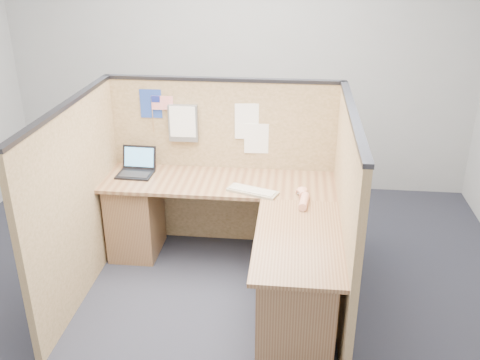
# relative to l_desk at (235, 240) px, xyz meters

# --- Properties ---
(floor) EXTENTS (5.00, 5.00, 0.00)m
(floor) POSITION_rel_l_desk_xyz_m (-0.18, -0.29, -0.39)
(floor) COLOR #20222E
(floor) RESTS_ON ground
(wall_back) EXTENTS (5.00, 0.00, 5.00)m
(wall_back) POSITION_rel_l_desk_xyz_m (-0.18, 1.96, 1.01)
(wall_back) COLOR #9C9FA1
(wall_back) RESTS_ON floor
(cubicle_partitions) EXTENTS (2.06, 1.83, 1.53)m
(cubicle_partitions) POSITION_rel_l_desk_xyz_m (-0.18, 0.14, 0.38)
(cubicle_partitions) COLOR brown
(cubicle_partitions) RESTS_ON floor
(l_desk) EXTENTS (1.95, 1.75, 0.73)m
(l_desk) POSITION_rel_l_desk_xyz_m (0.00, 0.00, 0.00)
(l_desk) COLOR brown
(l_desk) RESTS_ON floor
(laptop) EXTENTS (0.31, 0.29, 0.22)m
(laptop) POSITION_rel_l_desk_xyz_m (-0.92, 0.48, 0.39)
(laptop) COLOR black
(laptop) RESTS_ON l_desk
(keyboard) EXTENTS (0.43, 0.27, 0.03)m
(keyboard) POSITION_rel_l_desk_xyz_m (0.12, 0.19, 0.35)
(keyboard) COLOR gray
(keyboard) RESTS_ON l_desk
(mouse) EXTENTS (0.11, 0.08, 0.04)m
(mouse) POSITION_rel_l_desk_xyz_m (0.51, 0.19, 0.36)
(mouse) COLOR #B8B8BC
(mouse) RESTS_ON l_desk
(hand_forearm) EXTENTS (0.10, 0.34, 0.07)m
(hand_forearm) POSITION_rel_l_desk_xyz_m (0.52, 0.07, 0.37)
(hand_forearm) COLOR tan
(hand_forearm) RESTS_ON l_desk
(blue_poster) EXTENTS (0.19, 0.01, 0.25)m
(blue_poster) POSITION_rel_l_desk_xyz_m (-0.81, 0.68, 0.90)
(blue_poster) COLOR #203B93
(blue_poster) RESTS_ON cubicle_partitions
(american_flag) EXTENTS (0.19, 0.01, 0.33)m
(american_flag) POSITION_rel_l_desk_xyz_m (-0.72, 0.67, 0.91)
(american_flag) COLOR olive
(american_flag) RESTS_ON cubicle_partitions
(file_holder) EXTENTS (0.25, 0.05, 0.32)m
(file_holder) POSITION_rel_l_desk_xyz_m (-0.53, 0.66, 0.75)
(file_holder) COLOR slate
(file_holder) RESTS_ON cubicle_partitions
(paper_left) EXTENTS (0.25, 0.03, 0.31)m
(paper_left) POSITION_rel_l_desk_xyz_m (0.04, 0.68, 0.77)
(paper_left) COLOR white
(paper_left) RESTS_ON cubicle_partitions
(paper_right) EXTENTS (0.21, 0.02, 0.27)m
(paper_right) POSITION_rel_l_desk_xyz_m (0.11, 0.68, 0.62)
(paper_right) COLOR white
(paper_right) RESTS_ON cubicle_partitions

